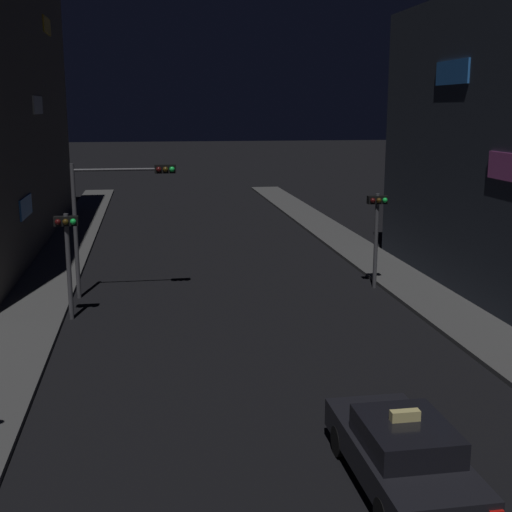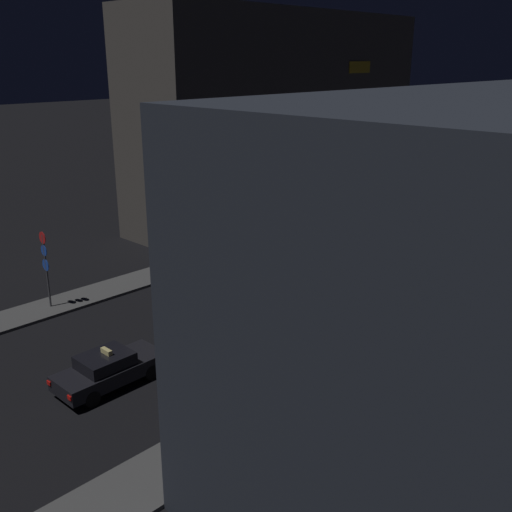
# 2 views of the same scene
# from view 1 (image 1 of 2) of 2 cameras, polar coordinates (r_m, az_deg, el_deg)

# --- Properties ---
(sidewalk_left) EXTENTS (2.43, 61.15, 0.15)m
(sidewalk_left) POSITION_cam_1_polar(r_m,az_deg,el_deg) (31.53, -16.45, -1.23)
(sidewalk_left) COLOR #4C4C4C
(sidewalk_left) RESTS_ON ground_plane
(sidewalk_right) EXTENTS (2.43, 61.15, 0.15)m
(sidewalk_right) POSITION_cam_1_polar(r_m,az_deg,el_deg) (32.92, 9.67, -0.34)
(sidewalk_right) COLOR #4C4C4C
(sidewalk_right) RESTS_ON ground_plane
(taxi) EXTENTS (1.86, 4.47, 1.62)m
(taxi) POSITION_cam_1_polar(r_m,az_deg,el_deg) (13.79, 12.08, -15.74)
(taxi) COLOR black
(taxi) RESTS_ON ground_plane
(traffic_light_overhead) EXTENTS (3.90, 0.42, 5.14)m
(traffic_light_overhead) POSITION_cam_1_polar(r_m,az_deg,el_deg) (26.32, -11.75, 4.52)
(traffic_light_overhead) COLOR #47474C
(traffic_light_overhead) RESTS_ON ground_plane
(traffic_light_left_kerb) EXTENTS (0.80, 0.42, 3.68)m
(traffic_light_left_kerb) POSITION_cam_1_polar(r_m,az_deg,el_deg) (23.93, -15.46, 0.96)
(traffic_light_left_kerb) COLOR #47474C
(traffic_light_left_kerb) RESTS_ON ground_plane
(traffic_light_right_kerb) EXTENTS (0.80, 0.42, 3.84)m
(traffic_light_right_kerb) POSITION_cam_1_polar(r_m,az_deg,el_deg) (27.61, 10.05, 2.89)
(traffic_light_right_kerb) COLOR #47474C
(traffic_light_right_kerb) RESTS_ON ground_plane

